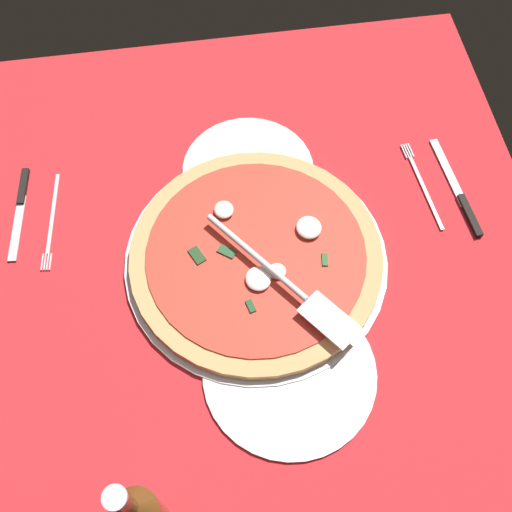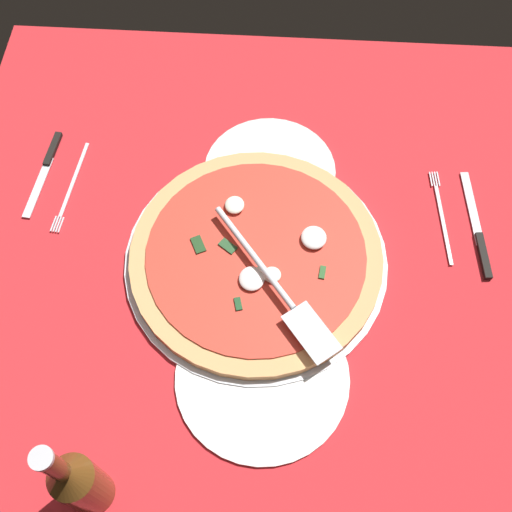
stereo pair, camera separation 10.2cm
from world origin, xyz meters
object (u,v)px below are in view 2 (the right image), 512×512
Objects in this scene: dinner_plate_right at (262,377)px; place_setting_far at (460,226)px; dinner_plate_left at (270,171)px; pizza_server at (275,284)px; beer_bottle at (78,482)px; pizza at (256,256)px; place_setting_near at (59,177)px.

dinner_plate_right is 42.51cm from place_setting_far.
pizza_server is at bearing 4.54° from dinner_plate_left.
place_setting_far is (-14.93, 30.61, -4.52)cm from pizza_server.
place_setting_far is 0.86× the size of beer_bottle.
dinner_plate_right is at bearing 6.08° from pizza.
pizza_server is at bearing 110.82° from place_setting_far.
dinner_plate_left is 37.12cm from place_setting_near.
place_setting_near is 0.85× the size of beer_bottle.
dinner_plate_right is at bearing 54.21° from place_setting_near.
pizza_server is 1.03× the size of beer_bottle.
dinner_plate_left is at bearing 159.00° from beer_bottle.
beer_bottle is (51.62, 15.79, 9.03)cm from place_setting_near.
beer_bottle is at bearing -28.25° from pizza.
pizza_server reaches higher than place_setting_far.
pizza reaches higher than place_setting_far.
pizza_server is at bearing 143.26° from beer_bottle.
dinner_plate_left is at bearing 68.92° from place_setting_far.
beer_bottle is at bearing -74.27° from pizza_server.
dinner_plate_left is 0.57× the size of pizza.
pizza reaches higher than dinner_plate_left.
pizza is 42.63cm from beer_bottle.
pizza_server is 38.86cm from beer_bottle.
place_setting_near is 69.72cm from place_setting_far.
place_setting_near is at bearing -155.55° from pizza_server.
place_setting_far is at bearing 130.50° from beer_bottle.
place_setting_near is at bearing -132.05° from dinner_plate_right.
place_setting_near is 54.73cm from beer_bottle.
pizza_server reaches higher than place_setting_near.
place_setting_near reaches higher than dinner_plate_right.
pizza is 1.63× the size of beer_bottle.
dinner_plate_left is 59.71cm from beer_bottle.
place_setting_far is (-28.29, 31.74, -0.14)cm from dinner_plate_right.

